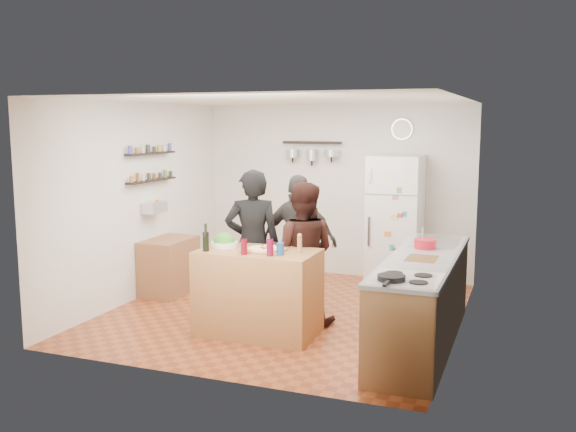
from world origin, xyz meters
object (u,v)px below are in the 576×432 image
at_px(skillet, 391,278).
at_px(side_table, 169,266).
at_px(salt_canister, 280,249).
at_px(person_left, 253,245).
at_px(counter_run, 422,302).
at_px(salad_bowl, 224,244).
at_px(wine_bottle, 206,242).
at_px(person_back, 299,241).
at_px(person_center, 302,253).
at_px(red_bowl, 425,244).
at_px(prep_island, 258,292).
at_px(fridge, 395,221).
at_px(wall_clock, 402,129).
at_px(pepper_mill, 300,245).

distance_m(skillet, side_table, 3.88).
bearing_deg(salt_canister, person_left, 133.81).
bearing_deg(counter_run, salad_bowl, -174.03).
relative_size(wine_bottle, counter_run, 0.08).
bearing_deg(person_back, person_center, 113.14).
height_order(counter_run, red_bowl, red_bowl).
relative_size(wine_bottle, person_back, 0.12).
bearing_deg(person_back, person_left, 62.39).
distance_m(person_left, side_table, 1.67).
xyz_separation_m(prep_island, side_table, (-1.75, 1.08, -0.09)).
bearing_deg(person_left, person_center, 161.45).
distance_m(red_bowl, side_table, 3.46).
distance_m(person_left, counter_run, 2.02).
relative_size(salad_bowl, fridge, 0.16).
xyz_separation_m(person_left, fridge, (1.21, 2.09, 0.03)).
relative_size(salad_bowl, wall_clock, 0.96).
xyz_separation_m(prep_island, skillet, (1.59, -0.81, 0.49)).
height_order(person_back, fridge, fridge).
xyz_separation_m(prep_island, wall_clock, (0.94, 2.90, 1.69)).
bearing_deg(pepper_mill, fridge, 79.01).
height_order(prep_island, person_left, person_left).
relative_size(person_center, fridge, 0.89).
distance_m(wine_bottle, skillet, 2.17).
xyz_separation_m(red_bowl, side_table, (-3.39, 0.38, -0.60)).
xyz_separation_m(salad_bowl, salt_canister, (0.72, -0.17, 0.03)).
distance_m(salad_bowl, person_left, 0.46).
bearing_deg(fridge, salad_bowl, -118.34).
distance_m(pepper_mill, red_bowl, 1.35).
bearing_deg(wine_bottle, salt_canister, 7.13).
bearing_deg(prep_island, person_center, 61.05).
relative_size(prep_island, wall_clock, 4.17).
xyz_separation_m(person_center, wall_clock, (0.64, 2.36, 1.35)).
xyz_separation_m(pepper_mill, side_table, (-2.20, 1.03, -0.62)).
relative_size(salad_bowl, skillet, 1.20).
distance_m(prep_island, salad_bowl, 0.64).
height_order(salad_bowl, counter_run, salad_bowl).
height_order(wine_bottle, red_bowl, wine_bottle).
bearing_deg(prep_island, fridge, 69.92).
relative_size(prep_island, red_bowl, 5.32).
height_order(salad_bowl, skillet, salad_bowl).
relative_size(wine_bottle, pepper_mill, 1.27).
distance_m(salt_canister, fridge, 2.77).
relative_size(wine_bottle, salt_canister, 1.62).
bearing_deg(red_bowl, side_table, 173.57).
relative_size(person_back, red_bowl, 6.93).
bearing_deg(person_center, counter_run, 159.77).
bearing_deg(side_table, fridge, 29.00).
distance_m(salt_canister, red_bowl, 1.57).
bearing_deg(person_center, pepper_mill, 97.78).
distance_m(pepper_mill, fridge, 2.57).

